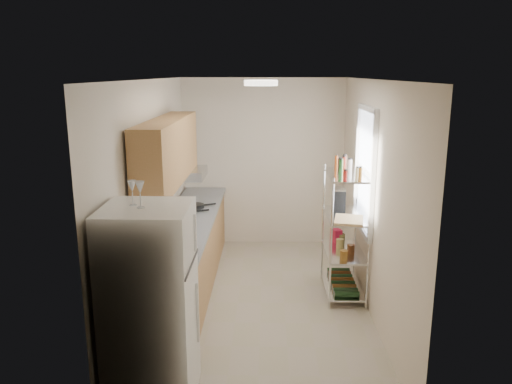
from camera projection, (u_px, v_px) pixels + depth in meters
room at (261, 197)px, 5.64m from camera, size 2.52×4.42×2.62m
counter_run at (189, 253)px, 6.28m from camera, size 0.63×3.51×0.90m
upper_cabinets at (168, 151)px, 5.64m from camera, size 0.33×2.20×0.72m
range_hood at (186, 173)px, 6.51m from camera, size 0.50×0.60×0.12m
window at (365, 170)px, 5.89m from camera, size 0.06×1.00×1.46m
bakers_rack at (346, 207)px, 5.94m from camera, size 0.45×0.90×1.73m
ceiling_dome at (261, 83)px, 5.05m from camera, size 0.34×0.34×0.05m
refrigerator at (151, 306)px, 4.04m from camera, size 0.68×0.68×1.66m
wine_glass_a at (132, 193)px, 3.86m from camera, size 0.07×0.07×0.20m
wine_glass_b at (140, 195)px, 3.79m from camera, size 0.07×0.07×0.21m
rice_cooker at (184, 220)px, 5.78m from camera, size 0.25×0.25×0.20m
frying_pan_large at (186, 212)px, 6.42m from camera, size 0.36×0.36×0.05m
frying_pan_small at (195, 206)px, 6.70m from camera, size 0.33×0.33×0.05m
cutting_board at (349, 220)px, 5.72m from camera, size 0.39×0.47×0.03m
espresso_machine at (339, 198)px, 6.26m from camera, size 0.16×0.22×0.25m
storage_bag at (336, 235)px, 6.38m from camera, size 0.14×0.17×0.16m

